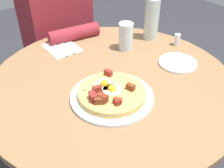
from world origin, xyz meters
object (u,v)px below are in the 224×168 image
object	(u,v)px
person_seated	(61,54)
salt_shaker	(177,40)
pizza_plate	(112,97)
breakfast_pizza	(111,93)
water_glass	(126,36)
fork	(65,46)
bread_plate	(178,63)
knife	(59,48)
water_bottle	(152,19)
dining_table	(112,111)

from	to	relation	value
person_seated	salt_shaker	xyz separation A→B (m)	(0.30, -0.65, 0.26)
person_seated	pizza_plate	bearing A→B (deg)	-105.12
breakfast_pizza	water_glass	size ratio (longest dim) A/B	1.91
pizza_plate	salt_shaker	xyz separation A→B (m)	(0.51, 0.11, 0.02)
fork	water_glass	bearing A→B (deg)	-130.06
bread_plate	water_glass	world-z (taller)	water_glass
knife	water_bottle	world-z (taller)	water_bottle
bread_plate	fork	distance (m)	0.54
breakfast_pizza	salt_shaker	bearing A→B (deg)	12.47
bread_plate	water_bottle	world-z (taller)	water_bottle
person_seated	salt_shaker	distance (m)	0.76
knife	salt_shaker	world-z (taller)	salt_shaker
bread_plate	water_bottle	xyz separation A→B (m)	(0.09, 0.25, 0.10)
person_seated	knife	world-z (taller)	person_seated
pizza_plate	bread_plate	bearing A→B (deg)	-0.44
fork	water_bottle	bearing A→B (deg)	-114.11
bread_plate	breakfast_pizza	bearing A→B (deg)	179.42
pizza_plate	fork	bearing A→B (deg)	80.99
bread_plate	knife	world-z (taller)	bread_plate
dining_table	bread_plate	bearing A→B (deg)	-17.53
knife	water_bottle	size ratio (longest dim) A/B	0.87
breakfast_pizza	water_bottle	world-z (taller)	water_bottle
person_seated	bread_plate	distance (m)	0.82
breakfast_pizza	water_glass	distance (m)	0.38
person_seated	breakfast_pizza	bearing A→B (deg)	-105.34
pizza_plate	salt_shaker	bearing A→B (deg)	12.64
water_bottle	salt_shaker	world-z (taller)	water_bottle
fork	dining_table	bearing A→B (deg)	-176.71
person_seated	water_glass	xyz separation A→B (m)	(0.08, -0.52, 0.30)
person_seated	fork	size ratio (longest dim) A/B	6.31
fork	salt_shaker	size ratio (longest dim) A/B	3.07
knife	water_glass	bearing A→B (deg)	-125.93
bread_plate	knife	distance (m)	0.56
fork	pizza_plate	bearing A→B (deg)	173.40
fork	salt_shaker	world-z (taller)	salt_shaker
person_seated	water_glass	world-z (taller)	person_seated
breakfast_pizza	bread_plate	bearing A→B (deg)	-0.58
bread_plate	fork	bearing A→B (deg)	124.20
pizza_plate	water_bottle	size ratio (longest dim) A/B	1.49
fork	water_glass	distance (m)	0.30
salt_shaker	pizza_plate	bearing A→B (deg)	-167.36
breakfast_pizza	dining_table	bearing A→B (deg)	48.99
pizza_plate	fork	distance (m)	0.45
person_seated	pizza_plate	size ratio (longest dim) A/B	3.68
person_seated	knife	size ratio (longest dim) A/B	6.31
dining_table	water_bottle	world-z (taller)	water_bottle
dining_table	water_glass	xyz separation A→B (m)	(0.21, 0.15, 0.24)
dining_table	person_seated	bearing A→B (deg)	79.03
dining_table	pizza_plate	size ratio (longest dim) A/B	3.26
water_glass	breakfast_pizza	bearing A→B (deg)	-139.74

